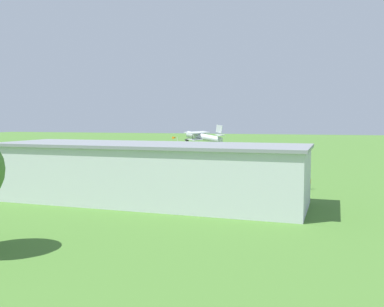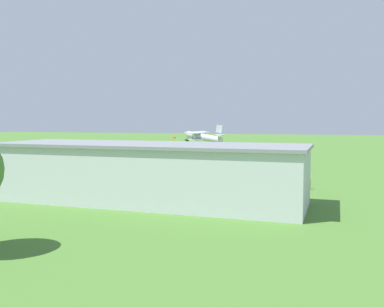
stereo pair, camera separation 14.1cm
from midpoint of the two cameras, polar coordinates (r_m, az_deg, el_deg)
The scene contains 8 objects.
ground_plane at distance 85.31m, azimuth 0.54°, elevation -2.02°, with size 400.00×400.00×0.00m, color #47752D.
hangar at distance 51.27m, azimuth -5.65°, elevation -2.52°, with size 37.26×13.23×6.92m.
biplane at distance 77.66m, azimuth 1.49°, elevation 2.18°, with size 7.83×7.83×4.01m.
car_blue at distance 70.48m, azimuth -16.01°, elevation -2.92°, with size 2.25×4.15×1.58m.
car_orange at distance 73.57m, azimuth -21.18°, elevation -2.73°, with size 2.12×4.00×1.60m.
person_crossing_taxiway at distance 62.62m, azimuth 15.21°, elevation -3.81°, with size 0.51×0.51×1.66m.
person_at_fence_line at distance 73.19m, azimuth -14.76°, elevation -2.58°, with size 0.50×0.50×1.73m.
windsock at distance 100.85m, azimuth -2.16°, elevation 1.87°, with size 1.24×1.42×5.74m.
Camera 2 is at (-22.55, 81.69, 9.77)m, focal length 40.63 mm.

